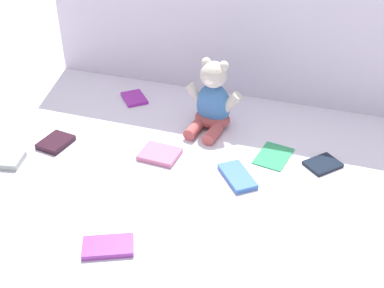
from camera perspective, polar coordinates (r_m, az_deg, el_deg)
name	(u,v)px	position (r m, az deg, el deg)	size (l,w,h in m)	color
ground_plane	(204,154)	(1.56, 1.42, -1.16)	(3.20, 3.20, 0.00)	silver
backdrop_drape	(242,14)	(1.79, 5.72, 14.44)	(1.46, 0.03, 0.61)	silver
teddy_bear	(212,103)	(1.66, 2.33, 4.68)	(0.20, 0.18, 0.24)	#3F72B2
book_case_0	(108,247)	(1.27, -9.49, -11.38)	(0.07, 0.12, 0.01)	purple
book_case_1	(160,154)	(1.55, -3.67, -1.15)	(0.10, 0.12, 0.02)	#BE648D
book_case_2	(6,160)	(1.62, -20.31, -1.69)	(0.08, 0.10, 0.02)	#929A96
book_case_3	(323,164)	(1.56, 14.58, -2.23)	(0.08, 0.10, 0.01)	black
book_case_4	(134,98)	(1.87, -6.56, 5.18)	(0.07, 0.11, 0.01)	purple
book_case_5	(56,142)	(1.66, -15.18, 0.19)	(0.08, 0.10, 0.02)	black
book_case_6	(274,156)	(1.57, 9.22, -1.30)	(0.09, 0.13, 0.01)	#2E9A5D
book_case_7	(237,176)	(1.47, 5.16, -3.67)	(0.07, 0.13, 0.02)	#3867B8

